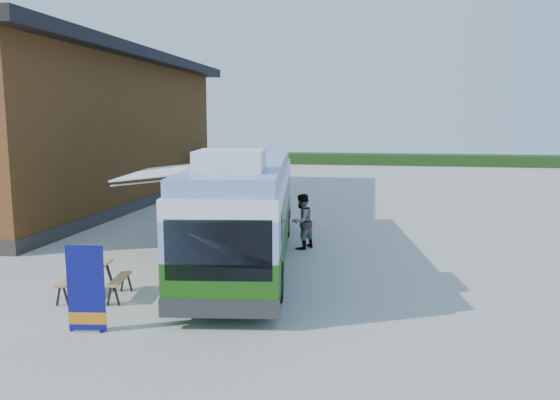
% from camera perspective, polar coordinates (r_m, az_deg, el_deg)
% --- Properties ---
extents(ground, '(100.00, 100.00, 0.00)m').
position_cam_1_polar(ground, '(16.20, -6.75, -6.84)').
color(ground, '#BCB7AD').
rests_on(ground, ground).
extents(barn, '(9.60, 21.20, 7.50)m').
position_cam_1_polar(barn, '(29.15, -21.26, 6.55)').
color(barn, brown).
rests_on(barn, ground).
extents(hedge, '(40.00, 3.00, 1.00)m').
position_cam_1_polar(hedge, '(53.20, 13.70, 4.12)').
color(hedge, '#264419').
rests_on(hedge, ground).
extents(bus, '(3.99, 11.77, 3.55)m').
position_cam_1_polar(bus, '(16.41, -3.52, -0.55)').
color(bus, '#2B6C12').
rests_on(bus, ground).
extents(awning, '(3.10, 4.43, 0.51)m').
position_cam_1_polar(awning, '(17.22, -10.80, 2.71)').
color(awning, white).
rests_on(awning, ground).
extents(banner, '(0.77, 0.25, 1.78)m').
position_cam_1_polar(banner, '(11.73, -19.58, -9.52)').
color(banner, navy).
rests_on(banner, ground).
extents(picnic_table, '(1.63, 1.50, 0.82)m').
position_cam_1_polar(picnic_table, '(13.83, -18.80, -7.28)').
color(picnic_table, '#A8804F').
rests_on(picnic_table, ground).
extents(person_a, '(0.72, 0.73, 1.70)m').
position_cam_1_polar(person_a, '(23.36, -2.15, 0.04)').
color(person_a, '#999999').
rests_on(person_a, ground).
extents(person_b, '(1.05, 1.12, 1.83)m').
position_cam_1_polar(person_b, '(18.02, 2.29, -2.25)').
color(person_b, '#999999').
rests_on(person_b, ground).
extents(slurry_tanker, '(2.75, 5.23, 2.01)m').
position_cam_1_polar(slurry_tanker, '(34.79, -7.22, 3.24)').
color(slurry_tanker, '#167A24').
rests_on(slurry_tanker, ground).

